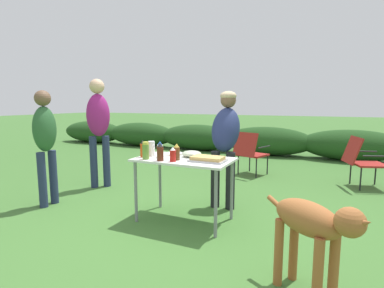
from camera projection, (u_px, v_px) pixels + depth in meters
ground_plane at (184, 220)px, 3.53m from camera, size 60.00×60.00×0.00m
shrub_hedge at (267, 141)px, 7.93m from camera, size 14.40×0.90×0.74m
folding_table at (184, 165)px, 3.44m from camera, size 1.10×0.64×0.74m
food_tray at (208, 159)px, 3.26m from camera, size 0.39×0.24×0.06m
plate_stack at (174, 154)px, 3.69m from camera, size 0.23×0.23×0.02m
mixing_bowl at (192, 154)px, 3.54m from camera, size 0.23×0.23×0.07m
paper_cup_stack at (152, 149)px, 3.58m from camera, size 0.08×0.08×0.18m
beer_bottle at (177, 152)px, 3.33m from camera, size 0.07×0.07×0.19m
mayo_bottle at (160, 150)px, 3.51m from camera, size 0.07×0.07×0.19m
bbq_sauce_bottle at (160, 152)px, 3.29m from camera, size 0.07×0.07×0.20m
hot_sauce_bottle at (143, 149)px, 3.51m from camera, size 0.06×0.06×0.21m
ketchup_bottle at (173, 155)px, 3.25m from camera, size 0.07×0.07×0.16m
relish_jar at (146, 151)px, 3.38m from camera, size 0.08×0.08×0.20m
standing_person_in_olive_jacket at (225, 136)px, 3.92m from camera, size 0.40×0.50×1.53m
standing_person_in_red_jacket at (45, 137)px, 3.93m from camera, size 0.25×0.34×1.53m
standing_person_in_gray_fleece at (98, 122)px, 4.79m from camera, size 0.44×0.44×1.75m
dog at (312, 227)px, 2.05m from camera, size 0.72×0.58×0.75m
camp_chair_green_behind_table at (363, 159)px, 4.85m from camera, size 0.70×0.62×0.83m
camp_chair_near_hedge at (250, 151)px, 5.64m from camera, size 0.63×0.71×0.83m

